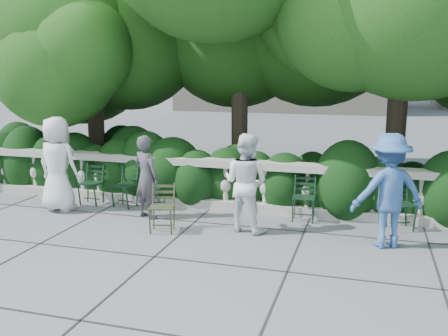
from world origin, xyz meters
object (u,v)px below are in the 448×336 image
(chair_a, at_px, (151,210))
(person_older_blue, at_px, (389,191))
(chair_b, at_px, (121,209))
(chair_c, at_px, (88,206))
(chair_e, at_px, (403,232))
(person_businessman, at_px, (58,164))
(chair_d, at_px, (302,223))
(person_woman_grey, at_px, (146,177))
(person_casual_man, at_px, (246,183))
(chair_weathered, at_px, (161,234))

(chair_a, relative_size, person_older_blue, 0.47)
(chair_b, bearing_deg, chair_a, 15.54)
(chair_c, relative_size, chair_e, 1.00)
(person_businessman, bearing_deg, chair_a, -155.85)
(chair_b, relative_size, person_older_blue, 0.47)
(chair_d, xyz_separation_m, person_woman_grey, (-2.86, -0.47, 0.78))
(person_casual_man, height_order, person_older_blue, person_older_blue)
(chair_c, distance_m, person_woman_grey, 1.73)
(chair_a, xyz_separation_m, chair_weathered, (0.79, -1.31, 0.00))
(chair_a, distance_m, chair_b, 0.63)
(chair_c, height_order, person_woman_grey, person_woman_grey)
(chair_b, height_order, person_businessman, person_businessman)
(chair_b, relative_size, chair_e, 1.00)
(chair_b, xyz_separation_m, chair_c, (-0.73, -0.02, 0.00))
(person_businessman, bearing_deg, chair_c, -122.10)
(chair_a, xyz_separation_m, chair_e, (4.74, 0.00, 0.00))
(chair_weathered, bearing_deg, person_older_blue, -5.47)
(person_casual_man, bearing_deg, chair_a, -2.29)
(chair_c, relative_size, chair_d, 1.00)
(chair_d, relative_size, person_businessman, 0.45)
(chair_weathered, bearing_deg, chair_d, 17.55)
(chair_c, height_order, chair_d, same)
(chair_b, height_order, person_older_blue, person_older_blue)
(chair_e, bearing_deg, chair_d, 157.55)
(chair_e, bearing_deg, chair_a, 157.84)
(person_older_blue, bearing_deg, chair_e, -134.62)
(chair_a, height_order, chair_e, same)
(chair_e, height_order, person_casual_man, person_casual_man)
(person_businessman, xyz_separation_m, person_older_blue, (6.13, -0.30, -0.03))
(chair_c, bearing_deg, person_casual_man, -10.67)
(person_casual_man, bearing_deg, chair_b, 2.84)
(person_businessman, bearing_deg, chair_d, -166.24)
(person_casual_man, bearing_deg, chair_weathered, 41.16)
(chair_c, bearing_deg, chair_e, -0.22)
(chair_a, xyz_separation_m, chair_d, (3.00, 0.01, 0.00))
(chair_c, bearing_deg, person_businessman, -130.52)
(chair_e, xyz_separation_m, person_businessman, (-6.45, -0.52, 0.93))
(chair_c, xyz_separation_m, chair_weathered, (2.14, -1.22, 0.00))
(person_businessman, distance_m, person_older_blue, 6.14)
(chair_c, bearing_deg, person_woman_grey, -15.11)
(chair_a, relative_size, chair_d, 1.00)
(chair_d, bearing_deg, person_businessman, -176.26)
(chair_c, xyz_separation_m, person_casual_man, (3.46, -0.59, 0.85))
(chair_e, height_order, person_businessman, person_businessman)
(chair_c, distance_m, person_older_blue, 5.89)
(chair_b, xyz_separation_m, chair_e, (5.36, 0.07, 0.00))
(chair_b, distance_m, person_casual_man, 2.92)
(chair_d, bearing_deg, person_woman_grey, -173.31)
(chair_weathered, height_order, person_businessman, person_businessman)
(chair_a, bearing_deg, chair_weathered, -63.48)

